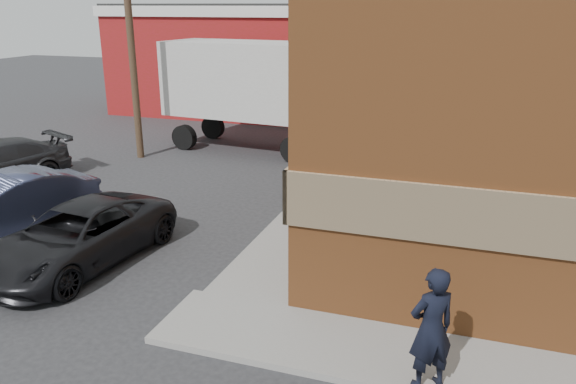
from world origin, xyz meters
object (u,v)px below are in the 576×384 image
Objects in this scene: box_truck at (268,90)px; sedan at (8,204)px; warehouse at (275,58)px; suv_a at (78,236)px; utility_pole at (130,28)px; man at (431,329)px.

sedan is at bearing -102.81° from box_truck.
warehouse is 3.38× the size of suv_a.
box_truck reaches higher than suv_a.
sedan is at bearing -91.55° from warehouse.
utility_pole is 8.57m from sedan.
suv_a is (3.89, -8.50, -4.08)m from utility_pole.
warehouse is 9.04m from box_truck.
sedan is 0.93× the size of suv_a.
suv_a is at bearing -86.57° from box_truck.
sedan is at bearing -50.74° from man.
box_truck is at bearing 90.86° from sedan.
warehouse is 1.87× the size of box_truck.
box_truck is (3.32, 9.93, 1.68)m from sedan.
utility_pole is at bearing -76.93° from man.
box_truck is at bearing -71.83° from warehouse.
warehouse is at bearing 103.34° from suv_a.
sedan is (-10.71, 3.04, -0.35)m from man.
sedan is 3.06m from suv_a.
warehouse is 23.91m from man.
warehouse is 3.63× the size of sedan.
suv_a is at bearing -49.60° from man.
utility_pole is at bearing -145.10° from box_truck.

